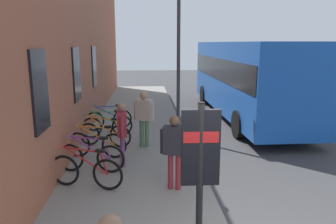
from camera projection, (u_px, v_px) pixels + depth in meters
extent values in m
plane|color=#38383A|center=(218.00, 143.00, 11.00)|extent=(60.00, 60.00, 0.00)
cube|color=gray|center=(138.00, 128.00, 12.75)|extent=(24.00, 3.50, 0.12)
cube|color=#9E563D|center=(84.00, 33.00, 12.83)|extent=(22.00, 0.60, 7.39)
cube|color=black|center=(40.00, 91.00, 6.29)|extent=(0.90, 0.06, 1.60)
cube|color=black|center=(76.00, 74.00, 9.70)|extent=(0.90, 0.06, 1.60)
cube|color=black|center=(94.00, 66.00, 13.12)|extent=(0.90, 0.06, 1.60)
torus|color=black|center=(65.00, 170.00, 7.39)|extent=(0.28, 0.70, 0.72)
torus|color=black|center=(108.00, 175.00, 7.15)|extent=(0.28, 0.70, 0.72)
cylinder|color=#B21E1E|center=(86.00, 161.00, 7.21)|extent=(0.34, 0.98, 0.58)
cylinder|color=#B21E1E|center=(82.00, 150.00, 7.18)|extent=(0.29, 0.82, 0.09)
cylinder|color=#B21E1E|center=(104.00, 164.00, 7.12)|extent=(0.09, 0.19, 0.51)
cube|color=black|center=(100.00, 151.00, 7.07)|extent=(0.16, 0.22, 0.06)
cylinder|color=#B21E1E|center=(65.00, 145.00, 7.26)|extent=(0.46, 0.17, 0.02)
torus|color=black|center=(70.00, 158.00, 8.22)|extent=(0.18, 0.72, 0.72)
torus|color=black|center=(111.00, 159.00, 8.12)|extent=(0.18, 0.72, 0.72)
cylinder|color=#8C338C|center=(91.00, 148.00, 8.11)|extent=(0.21, 1.01, 0.58)
cylinder|color=#8C338C|center=(87.00, 138.00, 8.06)|extent=(0.18, 0.85, 0.09)
cylinder|color=#8C338C|center=(107.00, 149.00, 8.07)|extent=(0.07, 0.19, 0.51)
cube|color=black|center=(104.00, 138.00, 8.02)|extent=(0.13, 0.21, 0.06)
cylinder|color=#8C338C|center=(70.00, 135.00, 8.09)|extent=(0.48, 0.10, 0.02)
torus|color=black|center=(78.00, 144.00, 9.28)|extent=(0.18, 0.72, 0.72)
torus|color=black|center=(114.00, 146.00, 9.17)|extent=(0.18, 0.72, 0.72)
cylinder|color=orange|center=(96.00, 136.00, 9.16)|extent=(0.21, 1.01, 0.58)
cylinder|color=orange|center=(93.00, 127.00, 9.12)|extent=(0.18, 0.85, 0.09)
cylinder|color=orange|center=(111.00, 137.00, 9.13)|extent=(0.07, 0.19, 0.51)
cube|color=black|center=(108.00, 127.00, 9.07)|extent=(0.13, 0.21, 0.06)
cylinder|color=orange|center=(79.00, 124.00, 9.15)|extent=(0.48, 0.11, 0.02)
torus|color=black|center=(89.00, 134.00, 10.35)|extent=(0.28, 0.70, 0.72)
torus|color=black|center=(120.00, 136.00, 10.09)|extent=(0.28, 0.70, 0.72)
cylinder|color=orange|center=(105.00, 127.00, 10.16)|extent=(0.36, 0.98, 0.58)
cylinder|color=orange|center=(102.00, 119.00, 10.12)|extent=(0.30, 0.82, 0.09)
cylinder|color=orange|center=(118.00, 128.00, 10.06)|extent=(0.09, 0.19, 0.51)
cube|color=black|center=(115.00, 119.00, 10.02)|extent=(0.16, 0.22, 0.06)
cylinder|color=orange|center=(90.00, 116.00, 10.21)|extent=(0.46, 0.17, 0.02)
torus|color=black|center=(91.00, 128.00, 11.10)|extent=(0.21, 0.72, 0.72)
torus|color=black|center=(122.00, 126.00, 11.38)|extent=(0.21, 0.72, 0.72)
cylinder|color=#267F3F|center=(107.00, 119.00, 11.19)|extent=(0.25, 1.00, 0.58)
cylinder|color=#267F3F|center=(105.00, 112.00, 11.12)|extent=(0.21, 0.84, 0.09)
cylinder|color=#267F3F|center=(120.00, 119.00, 11.31)|extent=(0.07, 0.19, 0.51)
cube|color=black|center=(117.00, 111.00, 11.23)|extent=(0.14, 0.22, 0.06)
cylinder|color=#267F3F|center=(92.00, 110.00, 10.98)|extent=(0.47, 0.12, 0.02)
torus|color=black|center=(95.00, 121.00, 12.01)|extent=(0.28, 0.70, 0.72)
torus|color=black|center=(122.00, 119.00, 12.39)|extent=(0.28, 0.70, 0.72)
cylinder|color=#1E4CA5|center=(109.00, 113.00, 12.15)|extent=(0.34, 0.98, 0.58)
cylinder|color=#1E4CA5|center=(107.00, 106.00, 12.07)|extent=(0.29, 0.82, 0.09)
cylinder|color=#1E4CA5|center=(120.00, 113.00, 12.31)|extent=(0.09, 0.19, 0.51)
cube|color=black|center=(118.00, 105.00, 12.22)|extent=(0.16, 0.22, 0.06)
cylinder|color=#1E4CA5|center=(95.00, 105.00, 11.90)|extent=(0.46, 0.17, 0.02)
cylinder|color=black|center=(200.00, 184.00, 4.68)|extent=(0.10, 0.10, 2.40)
cube|color=black|center=(201.00, 148.00, 4.57)|extent=(0.09, 0.55, 1.10)
cube|color=red|center=(201.00, 136.00, 4.54)|extent=(0.10, 0.50, 0.16)
cube|color=#1951B2|center=(244.00, 76.00, 14.57)|extent=(10.51, 2.54, 3.00)
cube|color=black|center=(245.00, 68.00, 14.49)|extent=(10.30, 2.58, 0.90)
cylinder|color=black|center=(304.00, 123.00, 11.66)|extent=(1.00, 0.25, 1.00)
cylinder|color=black|center=(238.00, 124.00, 11.48)|extent=(1.00, 0.25, 1.00)
cylinder|color=black|center=(246.00, 94.00, 18.21)|extent=(1.00, 0.25, 1.00)
cylinder|color=black|center=(204.00, 95.00, 18.03)|extent=(1.00, 0.25, 1.00)
cylinder|color=#4C724C|center=(142.00, 133.00, 10.18)|extent=(0.13, 0.13, 0.86)
cylinder|color=#4C724C|center=(147.00, 134.00, 10.13)|extent=(0.13, 0.13, 0.86)
cube|color=#B2A599|center=(144.00, 110.00, 10.00)|extent=(0.42, 0.56, 0.64)
sphere|color=tan|center=(144.00, 95.00, 9.91)|extent=(0.23, 0.23, 0.23)
cylinder|color=#B2A599|center=(136.00, 111.00, 10.09)|extent=(0.10, 0.10, 0.57)
cylinder|color=#B2A599|center=(153.00, 112.00, 9.93)|extent=(0.10, 0.10, 0.57)
cylinder|color=maroon|center=(178.00, 172.00, 7.18)|extent=(0.12, 0.12, 0.82)
cylinder|color=maroon|center=(171.00, 171.00, 7.21)|extent=(0.12, 0.12, 0.82)
cube|color=#26262D|center=(174.00, 140.00, 7.05)|extent=(0.36, 0.53, 0.62)
sphere|color=brown|center=(175.00, 121.00, 6.96)|extent=(0.22, 0.22, 0.22)
cylinder|color=#26262D|center=(187.00, 143.00, 7.00)|extent=(0.10, 0.10, 0.55)
cylinder|color=#26262D|center=(162.00, 141.00, 7.10)|extent=(0.10, 0.10, 0.55)
cylinder|color=#723F72|center=(123.00, 149.00, 8.67)|extent=(0.12, 0.12, 0.83)
cylinder|color=#723F72|center=(123.00, 152.00, 8.50)|extent=(0.12, 0.12, 0.83)
cube|color=maroon|center=(122.00, 124.00, 8.43)|extent=(0.50, 0.28, 0.62)
sphere|color=#8C664C|center=(121.00, 107.00, 8.34)|extent=(0.23, 0.23, 0.23)
cylinder|color=maroon|center=(122.00, 123.00, 8.70)|extent=(0.10, 0.10, 0.56)
cylinder|color=maroon|center=(122.00, 128.00, 8.18)|extent=(0.10, 0.10, 0.56)
cylinder|color=#333338|center=(178.00, 68.00, 11.12)|extent=(0.12, 0.12, 4.70)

